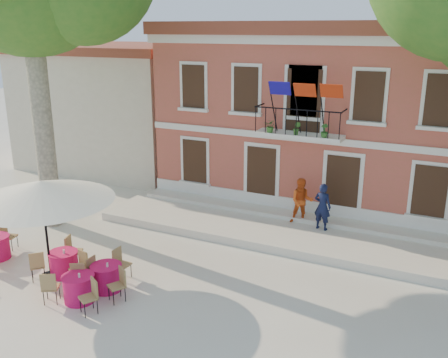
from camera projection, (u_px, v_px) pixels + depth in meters
ground at (176, 276)px, 15.23m from camera, size 90.00×90.00×0.00m
main_building at (330, 110)px, 21.90m from camera, size 13.50×9.59×7.50m
neighbor_west at (130, 103)px, 27.72m from camera, size 9.40×9.40×6.40m
terrace at (285, 232)px, 18.14m from camera, size 14.00×3.40×0.30m
patio_umbrella at (42, 191)px, 14.32m from camera, size 4.13×4.13×3.07m
pedestrian_navy at (323, 207)px, 17.74m from camera, size 0.68×0.50×1.71m
pedestrian_orange at (302, 201)px, 18.31m from camera, size 0.99×0.88×1.71m
cafe_table_1 at (79, 287)px, 13.71m from camera, size 1.87×1.62×0.95m
cafe_table_3 at (64, 262)px, 15.15m from camera, size 1.79×1.82×0.95m
cafe_table_4 at (107, 276)px, 14.31m from camera, size 1.87×1.63×0.95m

